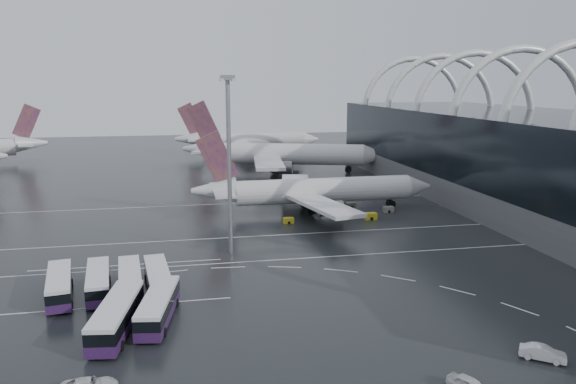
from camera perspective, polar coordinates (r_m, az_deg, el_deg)
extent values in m
plane|color=black|center=(89.25, -0.42, -6.46)|extent=(420.00, 420.00, 0.00)
cube|color=#525457|center=(131.86, 25.24, -0.41)|extent=(42.00, 160.00, 6.00)
cube|color=black|center=(130.40, 25.61, 3.90)|extent=(42.00, 160.00, 14.00)
torus|color=silver|center=(134.17, 22.37, 6.48)|extent=(33.80, 1.80, 33.80)
torus|color=silver|center=(150.33, 18.37, 7.17)|extent=(33.80, 1.80, 33.80)
torus|color=silver|center=(167.10, 15.15, 7.69)|extent=(33.80, 1.80, 33.80)
torus|color=silver|center=(184.29, 12.52, 8.10)|extent=(33.80, 1.80, 33.80)
cube|color=silver|center=(87.38, -0.17, -6.85)|extent=(120.00, 0.25, 0.01)
cube|color=silver|center=(100.57, -1.71, -4.43)|extent=(120.00, 0.25, 0.01)
cube|color=silver|center=(127.46, -3.82, -1.09)|extent=(120.00, 0.25, 0.01)
cube|color=silver|center=(73.17, -17.04, -11.03)|extent=(28.00, 0.25, 0.01)
cube|color=silver|center=(88.15, -16.05, -7.14)|extent=(28.00, 0.25, 0.01)
cylinder|color=silver|center=(118.27, 3.67, 0.20)|extent=(37.42, 5.70, 5.19)
cone|color=silver|center=(125.69, 13.09, 0.58)|extent=(5.44, 5.26, 5.19)
cone|color=silver|center=(114.10, -7.59, 0.17)|extent=(9.02, 5.31, 5.19)
cube|color=#441865|center=(113.10, -7.22, 3.48)|extent=(8.62, 0.66, 11.00)
cube|color=silver|center=(114.24, -6.69, 0.21)|extent=(4.25, 16.16, 0.45)
cube|color=silver|center=(106.89, 3.44, -1.28)|extent=(11.06, 23.20, 0.72)
cube|color=silver|center=(128.15, 0.78, 0.83)|extent=(10.49, 23.15, 0.72)
cylinder|color=slate|center=(110.91, 4.34, -1.69)|extent=(4.96, 3.11, 3.04)
cylinder|color=slate|center=(126.09, 2.28, -0.10)|extent=(4.96, 3.11, 3.04)
cube|color=black|center=(118.10, 1.98, -1.58)|extent=(10.81, 5.87, 1.97)
cylinder|color=silver|center=(169.25, 0.18, 3.89)|extent=(43.79, 19.88, 6.33)
cone|color=silver|center=(168.13, 8.78, 3.71)|extent=(8.21, 8.08, 6.33)
cone|color=silver|center=(174.52, -8.84, 4.34)|extent=(12.36, 9.45, 6.33)
cube|color=#441865|center=(173.47, -8.57, 6.99)|extent=(10.19, 3.94, 13.43)
cube|color=silver|center=(173.94, -8.15, 4.34)|extent=(10.86, 20.21, 0.55)
cube|color=silver|center=(156.54, -2.01, 3.04)|extent=(10.62, 27.98, 0.87)
cube|color=silver|center=(183.32, -0.67, 4.25)|extent=(20.40, 27.42, 0.87)
cylinder|color=slate|center=(160.09, -0.63, 2.52)|extent=(6.87, 5.42, 3.71)
cylinder|color=slate|center=(179.40, 0.21, 3.46)|extent=(6.87, 5.42, 3.71)
cube|color=black|center=(170.43, -1.28, 2.46)|extent=(14.64, 10.76, 2.40)
cylinder|color=silver|center=(214.03, -3.54, 5.26)|extent=(38.68, 6.54, 5.75)
cone|color=silver|center=(217.70, 2.32, 5.38)|extent=(6.07, 5.87, 5.75)
cone|color=silver|center=(212.53, -10.07, 5.34)|extent=(10.04, 5.96, 5.75)
cube|color=#441865|center=(211.93, -9.87, 7.32)|extent=(9.57, 0.79, 12.20)
cube|color=silver|center=(212.54, -9.54, 5.36)|extent=(4.83, 17.95, 0.50)
cube|color=silver|center=(201.41, -4.25, 4.71)|extent=(11.48, 25.67, 0.79)
cube|color=silver|center=(225.96, -4.91, 5.40)|extent=(12.41, 25.73, 0.79)
cylinder|color=slate|center=(205.37, -3.51, 4.35)|extent=(5.52, 3.48, 3.37)
cylinder|color=slate|center=(223.00, -4.05, 4.88)|extent=(5.52, 3.48, 3.37)
cube|color=black|center=(214.06, -4.58, 4.18)|extent=(12.03, 6.59, 2.18)
cone|color=silver|center=(212.65, -24.59, 4.53)|extent=(11.15, 8.06, 5.83)
cube|color=#441865|center=(212.04, -25.03, 6.50)|extent=(9.54, 2.90, 12.35)
cube|color=silver|center=(212.64, -25.13, 4.48)|extent=(8.71, 18.64, 0.50)
cube|color=#2A143E|center=(77.94, -22.17, -9.31)|extent=(4.82, 12.94, 1.07)
cube|color=black|center=(77.55, -22.23, -8.50)|extent=(4.83, 12.70, 1.27)
cube|color=silver|center=(77.28, -22.28, -7.90)|extent=(4.82, 12.94, 0.44)
cylinder|color=black|center=(74.23, -21.15, -10.58)|extent=(0.49, 1.02, 0.97)
cylinder|color=black|center=(74.35, -23.27, -10.71)|extent=(0.49, 1.02, 0.97)
cylinder|color=black|center=(81.83, -21.13, -8.55)|extent=(0.49, 1.02, 0.97)
cylinder|color=black|center=(81.95, -23.04, -8.66)|extent=(0.49, 1.02, 0.97)
cube|color=#2A143E|center=(77.69, -18.70, -9.14)|extent=(4.09, 12.60, 1.05)
cube|color=black|center=(77.31, -18.75, -8.35)|extent=(4.11, 12.36, 1.24)
cube|color=silver|center=(77.05, -18.79, -7.76)|extent=(4.09, 12.60, 0.43)
cylinder|color=black|center=(74.08, -17.68, -10.40)|extent=(0.43, 0.98, 0.95)
cylinder|color=black|center=(74.17, -19.76, -10.51)|extent=(0.43, 0.98, 0.95)
cylinder|color=black|center=(81.52, -17.70, -8.40)|extent=(0.43, 0.98, 0.95)
cylinder|color=black|center=(81.60, -19.58, -8.50)|extent=(0.43, 0.98, 0.95)
cube|color=#2A143E|center=(77.14, -15.72, -9.11)|extent=(3.90, 12.57, 1.05)
cube|color=black|center=(76.76, -15.77, -8.31)|extent=(3.93, 12.33, 1.24)
cube|color=silver|center=(76.49, -15.80, -7.72)|extent=(3.90, 12.57, 0.43)
cylinder|color=black|center=(73.58, -14.60, -10.37)|extent=(0.42, 0.98, 0.95)
cylinder|color=black|center=(73.57, -16.69, -10.49)|extent=(0.42, 0.98, 0.95)
cylinder|color=black|center=(81.01, -14.82, -8.36)|extent=(0.42, 0.98, 0.95)
cylinder|color=black|center=(81.00, -16.72, -8.47)|extent=(0.42, 0.98, 0.95)
cube|color=#2A143E|center=(76.71, -13.06, -9.09)|extent=(4.11, 12.65, 1.05)
cube|color=black|center=(76.33, -13.10, -8.28)|extent=(4.14, 12.41, 1.24)
cube|color=silver|center=(76.06, -13.13, -7.68)|extent=(4.11, 12.65, 0.43)
cylinder|color=black|center=(73.23, -11.73, -10.34)|extent=(0.44, 0.99, 0.96)
cylinder|color=black|center=(73.06, -13.84, -10.49)|extent=(0.44, 0.99, 0.96)
cylinder|color=black|center=(80.67, -12.33, -8.32)|extent=(0.44, 0.99, 0.96)
cylinder|color=black|center=(80.51, -14.24, -8.45)|extent=(0.44, 0.99, 0.96)
cube|color=#2A143E|center=(65.89, -16.97, -12.66)|extent=(5.11, 14.25, 1.18)
cube|color=black|center=(65.39, -17.03, -11.63)|extent=(5.13, 13.98, 1.39)
cube|color=silver|center=(65.04, -17.08, -10.86)|extent=(5.11, 14.25, 0.48)
cylinder|color=black|center=(61.79, -16.57, -14.73)|extent=(0.53, 1.12, 1.07)
cylinder|color=black|center=(62.55, -19.32, -14.58)|extent=(0.53, 1.12, 1.07)
cylinder|color=black|center=(69.71, -14.84, -11.57)|extent=(0.53, 1.12, 1.07)
cylinder|color=black|center=(70.39, -17.27, -11.48)|extent=(0.53, 1.12, 1.07)
cube|color=#2A143E|center=(67.50, -13.01, -11.93)|extent=(4.92, 13.16, 1.09)
cube|color=black|center=(67.05, -13.05, -10.99)|extent=(4.93, 12.91, 1.29)
cube|color=silver|center=(66.73, -13.09, -10.30)|extent=(4.92, 13.16, 0.45)
cylinder|color=black|center=(63.72, -12.45, -13.74)|extent=(0.50, 1.03, 0.99)
cylinder|color=black|center=(64.27, -14.94, -13.63)|extent=(0.50, 1.03, 0.99)
cylinder|color=black|center=(71.15, -11.25, -10.96)|extent=(0.50, 1.03, 0.99)
cylinder|color=black|center=(71.64, -13.47, -10.90)|extent=(0.50, 1.03, 0.99)
imported|color=silver|center=(62.85, 24.46, -14.66)|extent=(4.41, 3.83, 1.44)
cylinder|color=gray|center=(87.98, -5.99, 2.36)|extent=(0.68, 0.68, 27.30)
cube|color=gray|center=(86.95, -6.18, 11.47)|extent=(2.14, 2.14, 0.78)
cube|color=silver|center=(86.95, -6.17, 11.28)|extent=(1.95, 1.95, 0.39)
cube|color=gold|center=(113.09, 8.39, -2.44)|extent=(2.40, 1.42, 1.31)
cube|color=slate|center=(122.95, 6.43, -1.34)|extent=(1.97, 1.16, 1.07)
cube|color=gold|center=(108.87, 0.05, -2.91)|extent=(2.02, 1.19, 1.10)
cube|color=slate|center=(119.92, 10.14, -1.74)|extent=(2.18, 1.29, 1.19)
cube|color=gold|center=(128.24, 5.34, -0.75)|extent=(2.34, 1.38, 1.28)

